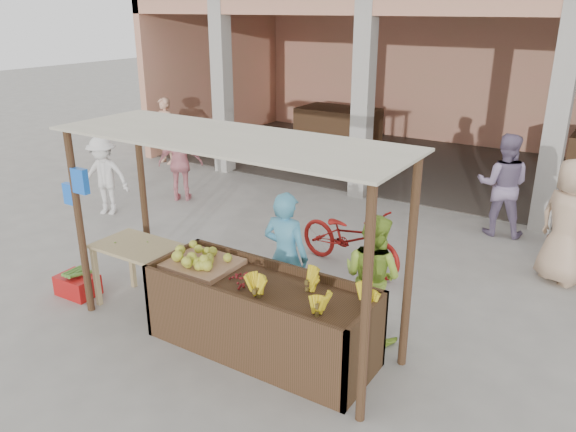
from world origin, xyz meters
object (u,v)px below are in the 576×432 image
Objects in this scene: red_crate at (78,285)px; fruit_stall at (261,318)px; vendor_blue at (286,252)px; vendor_green at (372,274)px; motorcycle at (350,237)px; side_table at (138,255)px.

fruit_stall is at bearing 3.32° from red_crate.
vendor_blue reaches higher than fruit_stall.
vendor_green is (0.90, 0.94, 0.40)m from fruit_stall.
vendor_blue is 0.94× the size of motorcycle.
vendor_green is (1.07, 0.16, -0.07)m from vendor_blue.
side_table is 0.57× the size of motorcycle.
motorcycle is (-0.13, 2.47, 0.08)m from fruit_stall.
side_table is at bearing 21.37° from vendor_blue.
fruit_stall is 2.47m from motorcycle.
motorcycle is (2.70, 2.73, 0.35)m from red_crate.
fruit_stall is 1.40× the size of motorcycle.
side_table is 0.60× the size of vendor_blue.
motorcycle is at bearing -45.91° from vendor_green.
side_table is 1.90m from vendor_blue.
vendor_blue is at bearing 18.67° from vendor_green.
vendor_blue is at bearing 102.11° from fruit_stall.
fruit_stall reaches higher than red_crate.
fruit_stall is at bearing -165.65° from motorcycle.
fruit_stall is 4.92× the size of red_crate.
vendor_green is at bearing -134.63° from motorcycle.
side_table is at bearing 155.74° from motorcycle.
motorcycle reaches higher than red_crate.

